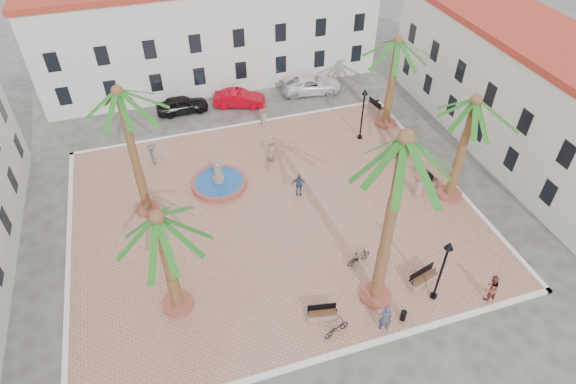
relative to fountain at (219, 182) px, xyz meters
name	(u,v)px	position (x,y,z in m)	size (l,w,h in m)	color
ground	(274,213)	(2.91, -3.80, -0.42)	(120.00, 120.00, 0.00)	#56544F
plaza	(274,212)	(2.91, -3.80, -0.35)	(26.00, 22.00, 0.15)	#AB705E
kerb_n	(236,126)	(2.91, 7.20, -0.34)	(26.30, 0.30, 0.16)	silver
kerb_s	(336,354)	(2.91, -14.80, -0.34)	(26.30, 0.30, 0.16)	silver
kerb_e	(444,175)	(15.91, -3.80, -0.34)	(0.30, 22.30, 0.16)	silver
kerb_w	(69,257)	(-10.09, -3.80, -0.34)	(0.30, 22.30, 0.16)	silver
building_north	(210,30)	(2.91, 16.20, 4.34)	(30.40, 7.40, 9.50)	silver
building_east	(525,93)	(22.90, -1.80, 4.09)	(7.40, 26.40, 9.00)	silver
fountain	(219,182)	(0.00, 0.00, 0.00)	(3.90, 3.90, 2.01)	#A94C3D
palm_nw	(121,105)	(-5.08, -1.02, 7.73)	(5.00, 5.00, 9.26)	#A94C3D
palm_sw	(160,230)	(-4.24, -9.43, 5.60)	(5.41, 5.41, 7.10)	#A94C3D
palm_s	(402,158)	(6.33, -12.21, 9.41)	(5.67, 5.67, 11.13)	#A94C3D
palm_e	(473,113)	(14.95, -5.94, 6.35)	(5.47, 5.47, 7.89)	#A94C3D
palm_ne	(396,52)	(14.84, 3.61, 6.09)	(5.72, 5.72, 7.66)	#A94C3D
bench_s	(322,314)	(3.01, -12.53, -0.03)	(1.71, 0.80, 0.87)	gray
bench_se	(423,279)	(9.33, -12.11, 0.01)	(1.98, 1.05, 1.00)	gray
bench_e	(426,176)	(14.31, -3.87, 0.01)	(0.85, 1.99, 1.02)	gray
bench_ne	(376,107)	(15.12, 5.93, -0.01)	(0.87, 1.84, 0.94)	gray
lamppost_s	(444,261)	(9.41, -13.20, 2.72)	(0.48, 0.48, 4.42)	black
lamppost_e	(363,106)	(11.95, 2.36, 2.70)	(0.48, 0.48, 4.39)	black
bollard_se	(377,288)	(6.34, -12.19, 0.51)	(0.59, 0.59, 1.51)	gray
bollard_n	(264,117)	(5.16, 6.60, 0.44)	(0.54, 0.54, 1.37)	gray
bollard_e	(418,186)	(12.82, -5.20, 0.52)	(0.57, 0.57, 1.54)	gray
litter_bin	(403,316)	(7.08, -13.98, 0.04)	(0.33, 0.33, 0.63)	black
cyclist_a	(385,318)	(5.82, -14.20, 0.69)	(0.70, 0.46, 1.92)	#393C54
bicycle_a	(336,329)	(3.36, -13.69, 0.14)	(0.54, 1.56, 0.82)	black
cyclist_b	(491,288)	(12.21, -14.20, 0.63)	(0.88, 0.69, 1.81)	brown
bicycle_b	(359,257)	(6.44, -9.62, 0.23)	(0.47, 1.67, 1.00)	black
pedestrian_fountain_a	(271,150)	(4.38, 1.77, 0.61)	(0.86, 0.56, 1.76)	#867056
pedestrian_fountain_b	(299,184)	(5.06, -2.62, 0.58)	(1.00, 0.42, 1.71)	#38475E
pedestrian_north	(153,154)	(-4.10, 4.06, 0.56)	(1.08, 0.62, 1.67)	#4C4B51
pedestrian_east	(398,147)	(13.57, -0.77, 0.58)	(1.59, 0.51, 1.71)	#6A5D52
car_black	(182,105)	(-0.97, 10.88, 0.32)	(1.76, 4.38, 1.49)	black
car_red	(239,99)	(3.98, 10.39, 0.31)	(1.56, 4.46, 1.47)	#B80111
car_silver	(306,86)	(10.38, 10.83, 0.26)	(1.91, 4.69, 1.36)	#AFB0B9
car_white	(312,84)	(10.89, 10.83, 0.33)	(2.50, 5.41, 1.50)	white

